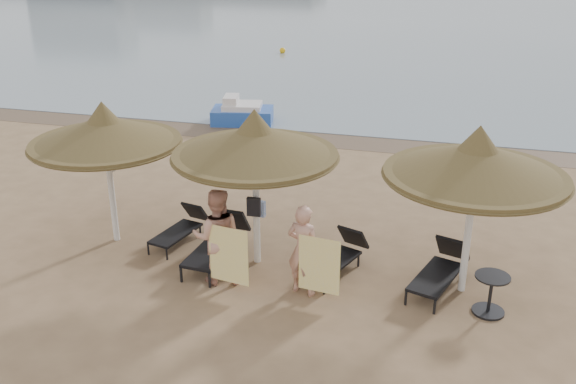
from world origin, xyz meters
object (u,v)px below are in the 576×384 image
lounger_near_left (219,241)px  person_right (304,243)px  palapa_left (105,131)px  palapa_center (255,142)px  pedal_boat (242,113)px  side_table (490,295)px  lounger_near_right (339,255)px  palapa_right (477,162)px  lounger_far_left (182,227)px  lounger_far_right (441,268)px  person_left (217,229)px

lounger_near_left → person_right: (1.98, -0.83, 0.63)m
palapa_left → lounger_near_left: size_ratio=1.51×
palapa_center → pedal_boat: bearing=110.3°
side_table → lounger_near_right: bearing=164.1°
lounger_near_left → person_right: size_ratio=1.00×
palapa_right → lounger_near_right: palapa_right is taller
lounger_near_left → person_right: bearing=-18.0°
person_right → side_table: bearing=-161.5°
lounger_far_left → person_right: 3.45m
palapa_center → lounger_far_left: palapa_center is taller
palapa_center → lounger_near_left: palapa_center is taller
lounger_far_right → pedal_boat: (-7.13, 9.38, -0.01)m
side_table → person_right: size_ratio=0.36×
lounger_far_left → lounger_far_right: lounger_far_right is taller
lounger_near_right → side_table: bearing=5.0°
lounger_near_right → person_left: 2.51m
palapa_center → palapa_left: bearing=177.3°
palapa_center → person_right: (1.19, -0.93, -1.54)m
palapa_left → pedal_boat: bearing=91.0°
palapa_center → person_left: 1.80m
palapa_left → pedal_boat: 9.44m
palapa_left → palapa_right: palapa_right is taller
pedal_boat → palapa_left: bearing=-100.2°
lounger_far_left → side_table: side_table is taller
palapa_center → palapa_right: palapa_right is taller
side_table → pedal_boat: pedal_boat is taller
lounger_near_right → side_table: (2.88, -0.82, 0.01)m
lounger_far_right → lounger_near_right: bearing=-164.3°
person_left → person_right: (1.69, 0.00, -0.08)m
lounger_far_left → person_right: (3.07, -1.42, 0.72)m
lounger_near_right → person_right: 1.31m
lounger_far_right → person_right: bearing=-141.8°
person_right → lounger_far_right: bearing=-144.5°
palapa_left → lounger_far_left: palapa_left is taller
side_table → lounger_far_left: bearing=169.1°
palapa_center → lounger_near_right: 2.80m
lounger_near_right → person_right: size_ratio=0.86×
palapa_center → pedal_boat: (-3.45, 9.35, -2.22)m
palapa_right → lounger_near_left: 5.35m
palapa_center → pedal_boat: size_ratio=1.44×
palapa_left → side_table: bearing=-6.6°
palapa_center → lounger_near_right: bearing=2.1°
palapa_right → lounger_far_right: size_ratio=1.70×
lounger_far_left → palapa_right: bearing=7.3°
palapa_right → lounger_far_right: bearing=172.0°
palapa_left → person_left: 3.30m
palapa_center → person_left: palapa_center is taller
lounger_far_left → side_table: 6.56m
lounger_near_right → person_left: (-2.18, -0.99, 0.77)m
palapa_left → palapa_center: size_ratio=0.97×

